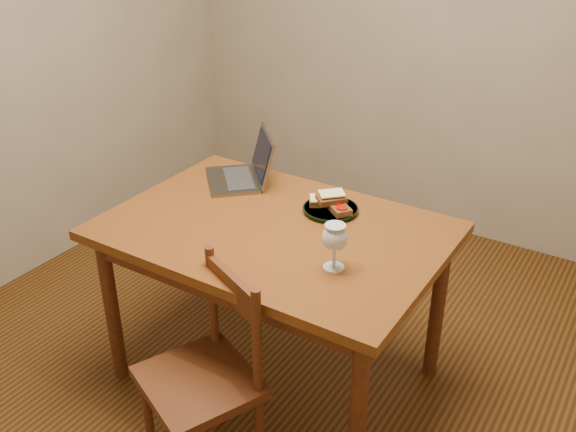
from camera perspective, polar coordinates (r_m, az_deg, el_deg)
The scene contains 10 objects.
floor at distance 2.99m, azimuth -0.41°, elevation -12.82°, with size 3.20×3.20×0.02m, color black.
back_wall at distance 3.78m, azimuth 13.42°, elevation 17.40°, with size 3.20×0.02×2.60m, color gray.
table at distance 2.53m, azimuth -1.21°, elevation -2.65°, with size 1.30×0.90×0.74m.
chair at distance 2.29m, azimuth -7.46°, elevation -13.27°, with size 0.50×0.49×0.41m.
plate at distance 2.60m, azimuth 3.80°, elevation 0.57°, with size 0.23×0.23×0.02m, color black.
sandwich_cheese at distance 2.61m, azimuth 3.21°, elevation 1.41°, with size 0.12×0.07×0.04m, color #381E0C, non-canonical shape.
sandwich_tomato at distance 2.56m, azimuth 4.55°, elevation 0.79°, with size 0.12×0.07×0.04m, color #381E0C, non-canonical shape.
sandwich_top at distance 2.58m, azimuth 3.90°, elevation 1.67°, with size 0.12×0.07×0.04m, color #381E0C, non-canonical shape.
milk_glass at distance 2.19m, azimuth 4.15°, elevation -2.74°, with size 0.09×0.09×0.17m, color white, non-canonical shape.
laptop at distance 2.86m, azimuth -3.69°, elevation 4.26°, with size 0.41×0.41×0.22m.
Camera 1 is at (1.23, -1.91, 1.94)m, focal length 40.00 mm.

